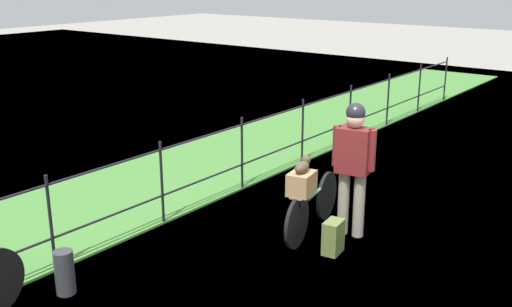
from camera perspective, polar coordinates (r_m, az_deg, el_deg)
name	(u,v)px	position (r m, az deg, el deg)	size (l,w,h in m)	color
ground_plane	(343,247)	(7.31, 8.33, -8.84)	(60.00, 60.00, 0.00)	gray
grass_strip	(149,186)	(9.29, -10.21, -3.11)	(27.00, 2.40, 0.03)	#478438
iron_fence	(205,162)	(8.29, -4.91, -0.77)	(18.04, 0.04, 1.12)	black
bicycle_main	(312,207)	(7.52, 5.37, -5.14)	(1.61, 0.35, 0.64)	black
wooden_crate	(302,183)	(7.06, 4.37, -2.84)	(0.35, 0.26, 0.27)	#A87F51
terrier_dog	(303,166)	(7.01, 4.49, -1.15)	(0.32, 0.19, 0.18)	#4C3D2D
cyclist_person	(353,158)	(7.31, 9.28, -0.43)	(0.33, 0.53, 1.68)	gray
backpack_on_paving	(333,237)	(7.08, 7.38, -7.91)	(0.28, 0.18, 0.40)	olive
mooring_bollard	(65,272)	(6.48, -17.79, -10.74)	(0.20, 0.20, 0.47)	#38383D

